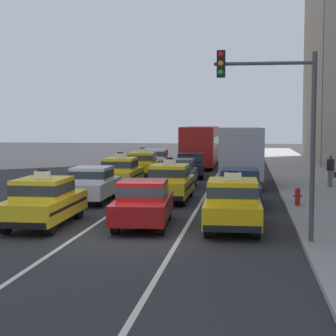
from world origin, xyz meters
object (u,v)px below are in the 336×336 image
sedan_left_second (92,183)px  taxi_left_third (121,172)px  taxi_right_nearest (233,203)px  fire_hydrant (298,196)px  taxi_left_nearest (44,201)px  taxi_left_fourth (143,164)px  sedan_center_sixth (211,150)px  sedan_right_second (240,186)px  traffic_light_pole (279,112)px  sedan_center_third (179,172)px  pedestrian_near_crosswalk (331,171)px  box_truck_right_third (239,154)px  sedan_center_nearest (143,202)px  sedan_center_fourth (190,164)px  taxi_center_second (170,182)px  sedan_left_fifth (156,159)px  bus_center_fifth (201,144)px

sedan_left_second → taxi_left_third: taxi_left_third is taller
taxi_right_nearest → fire_hydrant: bearing=62.4°
taxi_left_nearest → taxi_left_fourth: bearing=89.3°
sedan_center_sixth → sedan_right_second: bearing=-84.0°
taxi_left_fourth → taxi_left_nearest: bearing=-90.7°
taxi_left_third → traffic_light_pole: 15.59m
taxi_left_third → sedan_right_second: (6.47, -5.59, -0.03)m
sedan_center_sixth → taxi_left_third: bearing=-97.2°
sedan_center_third → pedestrian_near_crosswalk: pedestrian_near_crosswalk is taller
taxi_left_fourth → traffic_light_pole: traffic_light_pole is taller
sedan_right_second → box_truck_right_third: bearing=91.3°
taxi_left_fourth → sedan_center_sixth: 19.89m
box_truck_right_third → taxi_left_fourth: bearing=150.5°
sedan_center_third → sedan_center_nearest: bearing=-89.0°
sedan_left_second → sedan_center_fourth: size_ratio=0.98×
sedan_center_nearest → traffic_light_pole: traffic_light_pole is taller
taxi_center_second → pedestrian_near_crosswalk: taxi_center_second is taller
fire_hydrant → sedan_center_nearest: bearing=-139.5°
traffic_light_pole → pedestrian_near_crosswalk: bearing=76.2°
sedan_left_fifth → taxi_right_nearest: bearing=-74.3°
sedan_left_fifth → fire_hydrant: sedan_left_fifth is taller
taxi_left_fourth → bus_center_fifth: bearing=74.2°
traffic_light_pole → fire_hydrant: bearing=80.5°
sedan_left_second → sedan_center_nearest: bearing=-58.8°
sedan_left_fifth → sedan_center_sixth: size_ratio=0.99×
sedan_left_second → sedan_left_fifth: bearing=89.5°
sedan_left_fifth → bus_center_fifth: bearing=58.0°
taxi_center_second → taxi_left_fourth: bearing=107.3°
box_truck_right_third → sedan_right_second: bearing=-88.7°
box_truck_right_third → pedestrian_near_crosswalk: bearing=-15.8°
bus_center_fifth → sedan_center_fourth: bearing=-89.4°
taxi_left_nearest → box_truck_right_third: (6.38, 13.54, 0.90)m
taxi_left_third → taxi_right_nearest: (6.30, -10.95, 0.00)m
pedestrian_near_crosswalk → sedan_center_third: bearing=-178.7°
sedan_center_third → sedan_center_sixth: same height
taxi_left_nearest → taxi_center_second: size_ratio=1.00×
traffic_light_pole → sedan_center_fourth: bearing=102.8°
sedan_center_third → sedan_right_second: same height
taxi_center_second → sedan_right_second: 3.31m
taxi_left_third → taxi_right_nearest: 12.63m
bus_center_fifth → box_truck_right_third: box_truck_right_third is taller
bus_center_fifth → taxi_left_nearest: bearing=-96.5°
sedan_center_sixth → fire_hydrant: size_ratio=5.94×
sedan_center_third → sedan_center_fourth: size_ratio=0.98×
taxi_left_nearest → sedan_center_sixth: 36.84m
pedestrian_near_crosswalk → traffic_light_pole: 14.84m
sedan_left_fifth → traffic_light_pole: traffic_light_pole is taller
sedan_left_fifth → taxi_left_fourth: bearing=-89.5°
sedan_center_sixth → sedan_center_nearest: bearing=-89.9°
box_truck_right_third → pedestrian_near_crosswalk: (4.82, -1.36, -0.79)m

